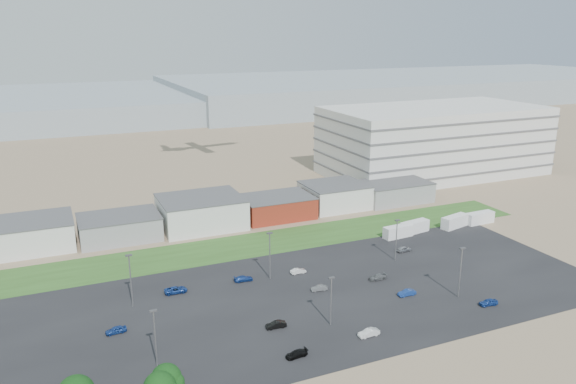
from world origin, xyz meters
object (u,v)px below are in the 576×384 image
parked_car_3 (297,354)px  parked_car_13 (369,333)px  parked_car_5 (116,330)px  parked_car_12 (378,277)px  parked_car_4 (276,325)px  parked_car_8 (404,249)px  parked_car_6 (243,279)px  box_trailer_a (398,232)px  parked_car_11 (298,271)px  parked_car_9 (176,290)px  parked_car_1 (407,293)px  parked_car_2 (488,302)px  parked_car_7 (319,288)px

parked_car_3 → parked_car_13: size_ratio=0.97×
parked_car_5 → parked_car_12: (54.89, 0.50, -0.04)m
parked_car_4 → parked_car_8: 47.70m
parked_car_6 → parked_car_8: bearing=-86.0°
box_trailer_a → parked_car_11: bearing=-167.2°
parked_car_5 → parked_car_8: parked_car_8 is taller
parked_car_9 → parked_car_12: 42.97m
parked_car_1 → parked_car_2: parked_car_2 is taller
parked_car_6 → parked_car_9: size_ratio=0.87×
parked_car_4 → parked_car_11: 24.22m
parked_car_2 → parked_car_8: size_ratio=0.99×
parked_car_6 → parked_car_7: (12.86, -10.64, -0.03)m
parked_car_1 → parked_car_6: size_ratio=0.93×
parked_car_12 → parked_car_11: bearing=-126.1°
box_trailer_a → parked_car_12: 27.70m
parked_car_2 → parked_car_3: size_ratio=0.99×
parked_car_7 → parked_car_3: bearing=-27.3°
parked_car_2 → parked_car_8: parked_car_8 is taller
parked_car_8 → parked_car_2: bearing=173.8°
parked_car_8 → parked_car_5: bearing=95.3°
parked_car_4 → parked_car_7: 17.49m
parked_car_1 → parked_car_7: size_ratio=1.11×
box_trailer_a → parked_car_3: (-47.48, -40.45, -0.99)m
box_trailer_a → parked_car_12: (-18.98, -20.15, -0.95)m
parked_car_2 → parked_car_1: bearing=-122.3°
parked_car_9 → parked_car_13: bearing=-136.5°
parked_car_1 → parked_car_8: bearing=147.9°
parked_car_8 → parked_car_13: bearing=132.6°
parked_car_8 → parked_car_3: bearing=121.9°
box_trailer_a → parked_car_13: box_trailer_a is taller
parked_car_5 → parked_car_7: bearing=87.0°
parked_car_2 → parked_car_7: parked_car_2 is taller
parked_car_5 → parked_car_7: 40.86m
parked_car_1 → parked_car_3: (-29.85, -11.40, -0.07)m
parked_car_2 → parked_car_4: 42.47m
parked_car_5 → parked_car_13: parked_car_13 is taller
parked_car_2 → parked_car_4: size_ratio=1.00×
parked_car_5 → parked_car_13: size_ratio=0.94×
parked_car_6 → parked_car_13: (12.80, -30.34, 0.06)m
parked_car_2 → parked_car_6: 50.23m
parked_car_4 → parked_car_9: size_ratio=0.80×
parked_car_4 → parked_car_13: size_ratio=0.96×
parked_car_6 → parked_car_13: 32.93m
parked_car_12 → parked_car_8: bearing=125.5°
parked_car_13 → parked_car_11: bearing=178.9°
parked_car_7 → parked_car_6: bearing=-121.8°
parked_car_6 → parked_car_11: parked_car_6 is taller
box_trailer_a → parked_car_3: box_trailer_a is taller
parked_car_4 → parked_car_6: bearing=-178.5°
box_trailer_a → parked_car_9: 61.17m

